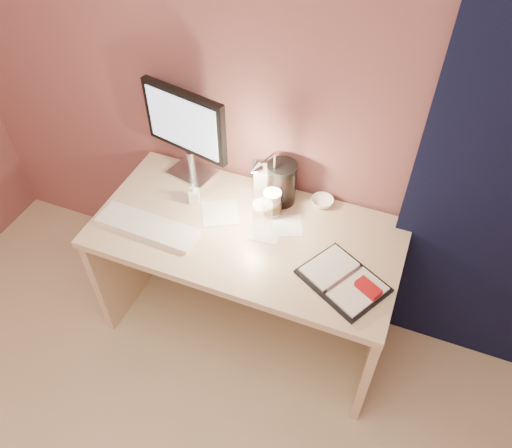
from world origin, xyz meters
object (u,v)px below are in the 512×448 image
at_px(planner, 345,281).
at_px(dark_jar, 282,185).
at_px(coffee_cup, 272,204).
at_px(monitor, 187,127).
at_px(desk_lamp, 274,183).
at_px(keyboard, 147,226).
at_px(clear_cup, 262,217).
at_px(bowl, 322,202).
at_px(lotion_bottle, 194,193).
at_px(desk, 253,252).
at_px(product_box, 264,182).

distance_m(planner, dark_jar, 0.56).
bearing_deg(coffee_cup, dark_jar, 86.56).
height_order(monitor, desk_lamp, monitor).
relative_size(planner, dark_jar, 2.14).
xyz_separation_m(keyboard, clear_cup, (0.49, 0.18, 0.07)).
bearing_deg(dark_jar, keyboard, -141.55).
distance_m(clear_cup, bowl, 0.34).
xyz_separation_m(bowl, dark_jar, (-0.19, -0.04, 0.08)).
xyz_separation_m(keyboard, lotion_bottle, (0.12, 0.24, 0.04)).
bearing_deg(dark_jar, coffee_cup, -93.44).
xyz_separation_m(planner, desk_lamp, (-0.41, 0.25, 0.19)).
bearing_deg(desk_lamp, monitor, -176.44).
bearing_deg(clear_cup, desk, 149.80).
bearing_deg(planner, clear_cup, -171.10).
height_order(desk, bowl, bowl).
distance_m(keyboard, product_box, 0.59).
bearing_deg(product_box, lotion_bottle, -172.19).
height_order(keyboard, planner, planner).
distance_m(planner, clear_cup, 0.46).
height_order(desk, coffee_cup, coffee_cup).
bearing_deg(coffee_cup, bowl, 36.99).
bearing_deg(desk, dark_jar, 66.92).
bearing_deg(lotion_bottle, desk, -2.74).
bearing_deg(desk, planner, -21.67).
distance_m(dark_jar, product_box, 0.09).
bearing_deg(clear_cup, keyboard, -159.48).
distance_m(coffee_cup, clear_cup, 0.11).
xyz_separation_m(bowl, product_box, (-0.28, -0.03, 0.06)).
xyz_separation_m(desk, coffee_cup, (0.07, 0.07, 0.29)).
bearing_deg(product_box, desk_lamp, -77.78).
distance_m(coffee_cup, dark_jar, 0.11).
distance_m(desk, desk_lamp, 0.44).
distance_m(bowl, lotion_bottle, 0.61).
bearing_deg(coffee_cup, clear_cup, -93.12).
height_order(clear_cup, dark_jar, dark_jar).
distance_m(lotion_bottle, dark_jar, 0.42).
relative_size(lotion_bottle, product_box, 0.67).
bearing_deg(coffee_cup, desk_lamp, -55.81).
height_order(bowl, product_box, product_box).
bearing_deg(bowl, planner, -62.11).
bearing_deg(dark_jar, planner, -42.06).
bearing_deg(dark_jar, monitor, 178.22).
bearing_deg(coffee_cup, desk, -134.09).
relative_size(bowl, desk_lamp, 0.32).
xyz_separation_m(desk, keyboard, (-0.43, -0.22, 0.24)).
bearing_deg(dark_jar, desk_lamp, -87.76).
bearing_deg(product_box, monitor, 156.12).
bearing_deg(dark_jar, bowl, 12.72).
bearing_deg(keyboard, bowl, 34.67).
xyz_separation_m(monitor, keyboard, (-0.02, -0.41, -0.28)).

